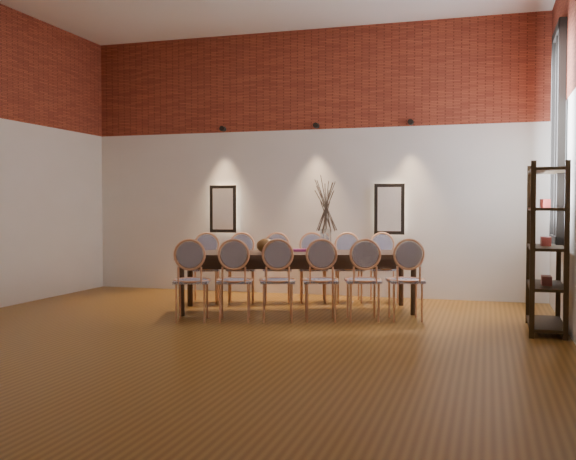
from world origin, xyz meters
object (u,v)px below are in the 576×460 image
(chair_far_b, at_px, (241,269))
(chair_far_d, at_px, (313,268))
(chair_near_d, at_px, (320,280))
(shelving_rack, at_px, (546,247))
(chair_far_c, at_px, (277,269))
(chair_near_e, at_px, (363,280))
(chair_far_a, at_px, (205,269))
(dining_table, at_px, (297,281))
(book, at_px, (298,250))
(chair_near_b, at_px, (235,281))
(chair_near_a, at_px, (192,281))
(chair_near_c, at_px, (278,281))
(chair_far_e, at_px, (349,268))
(chair_far_f, at_px, (384,268))
(chair_near_f, at_px, (405,280))
(vase, at_px, (326,241))
(bowl, at_px, (266,246))

(chair_far_b, distance_m, chair_far_d, 1.00)
(chair_near_d, bearing_deg, shelving_rack, -16.99)
(chair_far_b, relative_size, chair_far_c, 1.00)
(chair_near_e, relative_size, chair_far_a, 1.00)
(dining_table, bearing_deg, book, 83.48)
(chair_far_b, relative_size, book, 3.62)
(chair_near_b, xyz_separation_m, chair_far_b, (-0.46, 1.45, 0.00))
(chair_near_a, distance_m, chair_near_c, 1.00)
(chair_far_c, height_order, shelving_rack, shelving_rack)
(chair_far_c, bearing_deg, chair_far_e, -180.00)
(chair_near_e, relative_size, chair_far_f, 1.00)
(chair_near_d, relative_size, chair_far_e, 1.00)
(chair_far_a, bearing_deg, chair_near_b, 108.18)
(book, bearing_deg, chair_near_f, -20.56)
(chair_near_f, bearing_deg, chair_far_a, 148.66)
(dining_table, height_order, chair_far_a, chair_far_a)
(dining_table, bearing_deg, chair_near_b, -134.57)
(chair_far_a, xyz_separation_m, vase, (1.78, -0.23, 0.43))
(chair_near_e, xyz_separation_m, book, (-0.99, 0.70, 0.30))
(chair_far_a, bearing_deg, chair_far_d, 180.00)
(chair_far_b, bearing_deg, chair_far_a, 0.00)
(chair_far_b, relative_size, vase, 3.13)
(dining_table, bearing_deg, chair_far_d, 71.82)
(dining_table, relative_size, chair_near_e, 3.20)
(chair_near_b, relative_size, chair_far_d, 1.00)
(vase, relative_size, book, 1.15)
(chair_near_f, bearing_deg, vase, 139.10)
(chair_far_a, distance_m, book, 1.42)
(chair_near_d, height_order, book, chair_near_d)
(chair_near_a, distance_m, chair_far_e, 2.52)
(bowl, bearing_deg, chair_near_b, -98.68)
(chair_near_b, distance_m, vase, 1.43)
(chair_near_b, relative_size, chair_near_e, 1.00)
(chair_near_e, height_order, bowl, chair_near_e)
(chair_near_d, bearing_deg, book, 103.18)
(chair_near_b, xyz_separation_m, chair_far_e, (0.97, 1.91, 0.00))
(chair_near_e, bearing_deg, chair_near_c, 180.00)
(chair_far_d, xyz_separation_m, chair_far_e, (0.48, 0.15, 0.00))
(dining_table, relative_size, chair_near_f, 3.20)
(chair_near_f, relative_size, book, 3.62)
(bowl, bearing_deg, chair_near_a, -122.47)
(chair_far_f, relative_size, book, 3.62)
(chair_near_d, height_order, chair_far_c, same)
(chair_far_c, xyz_separation_m, book, (0.43, -0.45, 0.30))
(chair_far_e, height_order, chair_far_f, same)
(chair_near_a, height_order, chair_far_b, same)
(chair_far_b, bearing_deg, chair_near_b, 90.00)
(dining_table, height_order, chair_near_a, chair_near_a)
(chair_near_e, bearing_deg, chair_far_e, 90.00)
(chair_near_d, xyz_separation_m, chair_near_f, (0.96, 0.30, 0.00))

